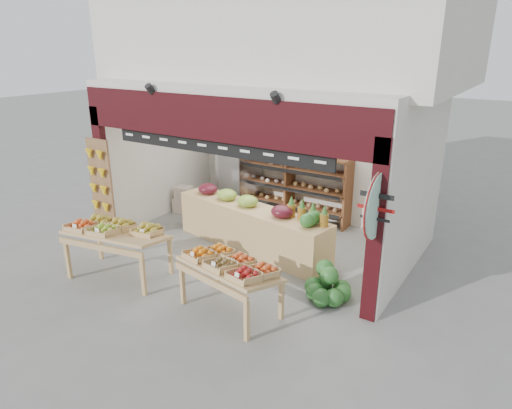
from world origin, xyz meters
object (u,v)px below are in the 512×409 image
Objects in this scene: refrigerator at (239,168)px; mid_counter at (251,226)px; back_shelving at (290,171)px; cardboard_stack at (193,204)px; watermelon_pile at (327,287)px; display_table_right at (230,266)px; display_table_left at (113,231)px.

refrigerator is 0.58× the size of mid_counter.
cardboard_stack is at bearing -151.82° from back_shelving.
mid_counter is (0.23, -1.93, -0.61)m from back_shelving.
cardboard_stack reaches higher than watermelon_pile.
mid_counter is (1.51, -1.78, -0.53)m from refrigerator.
mid_counter is 2.24m from display_table_right.
display_table_left is 2.32× the size of watermelon_pile.
refrigerator reaches higher than cardboard_stack.
refrigerator is 1.25× the size of display_table_right.
refrigerator is 1.37m from cardboard_stack.
display_table_left is (-1.14, -4.06, -0.27)m from back_shelving.
back_shelving is at bearing 106.77° from display_table_right.
display_table_left is (-1.37, -2.12, 0.33)m from mid_counter.
display_table_left is (0.83, -3.00, 0.56)m from cardboard_stack.
refrigerator reaches higher than display_table_right.
back_shelving is 1.42× the size of refrigerator.
cardboard_stack is 3.16m from display_table_left.
cardboard_stack is at bearing -118.46° from refrigerator.
mid_counter is (2.20, -0.87, 0.23)m from cardboard_stack.
refrigerator is 2.64× the size of watermelon_pile.
watermelon_pile is at bearing 45.78° from display_table_right.
back_shelving is 0.82× the size of mid_counter.
mid_counter is 2.55m from display_table_left.
watermelon_pile is at bearing -23.03° from cardboard_stack.
cardboard_stack is 0.29× the size of mid_counter.
cardboard_stack is 1.31× the size of watermelon_pile.
mid_counter is at bearing -83.25° from back_shelving.
mid_counter is 4.55× the size of watermelon_pile.
display_table_right reaches higher than watermelon_pile.
refrigerator is 2.39m from mid_counter.
refrigerator reaches higher than watermelon_pile.
cardboard_stack is (-0.69, -0.90, -0.76)m from refrigerator.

